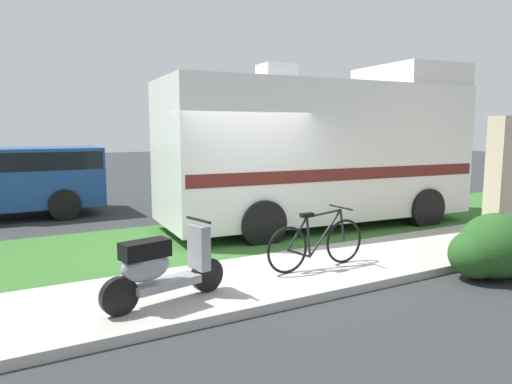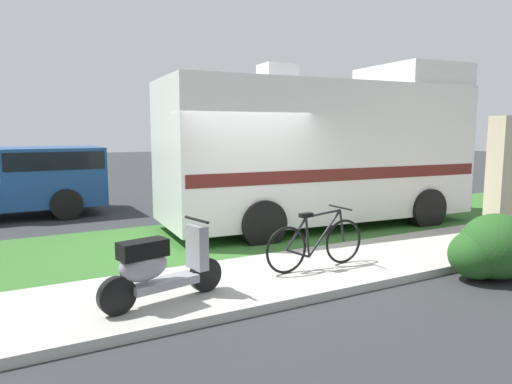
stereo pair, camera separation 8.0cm
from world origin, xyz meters
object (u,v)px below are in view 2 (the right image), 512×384
Objects in this scene: motorhome_rv at (323,150)px; scooter at (159,266)px; bottle_spare at (467,238)px; pickup_truck_near at (16,180)px; bottle_green at (500,227)px; bicycle at (316,243)px.

motorhome_rv is 5.77m from scooter.
bottle_spare is at bearing 1.96° from scooter.
motorhome_rv is 1.33× the size of pickup_truck_near.
scooter is 5.85m from bottle_spare.
bottle_green is at bearing -47.29° from motorhome_rv.
bottle_green is (8.41, -7.39, -0.69)m from pickup_truck_near.
scooter reaches higher than bottle_green.
bottle_green is at bearing 11.20° from bottle_spare.
scooter is at bearing -81.00° from pickup_truck_near.
scooter is at bearing -146.53° from motorhome_rv.
motorhome_rv is 4.34× the size of scooter.
bicycle is at bearing -63.73° from pickup_truck_near.
pickup_truck_near is at bearing 116.27° from bicycle.
bicycle is at bearing -128.09° from motorhome_rv.
bottle_green is at bearing -41.30° from pickup_truck_near.
bicycle is 6.13× the size of bottle_green.
bottle_spare is (7.08, -7.65, -0.71)m from pickup_truck_near.
motorhome_rv is at bearing 110.98° from bottle_spare.
motorhome_rv reaches higher than bicycle.
scooter reaches higher than bicycle.
motorhome_rv reaches higher than bottle_green.
scooter is at bearing -178.04° from bottle_spare.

